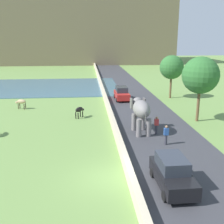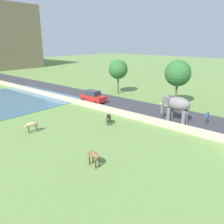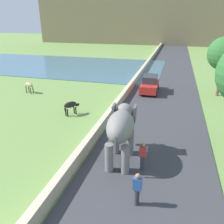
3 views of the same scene
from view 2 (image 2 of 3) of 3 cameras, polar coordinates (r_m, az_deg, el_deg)
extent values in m
cube|color=#38383D|center=(34.72, -1.43, 2.66)|extent=(7.00, 120.00, 0.06)
cube|color=beige|center=(30.64, -3.39, 1.26)|extent=(0.40, 110.00, 0.75)
ellipsoid|color=slate|center=(26.37, 16.32, 2.07)|extent=(1.58, 2.79, 1.50)
cylinder|color=slate|center=(26.69, 13.98, -0.77)|extent=(0.44, 0.44, 1.60)
cylinder|color=slate|center=(27.44, 14.67, -0.33)|extent=(0.44, 0.44, 1.60)
cylinder|color=slate|center=(26.12, 17.51, -1.48)|extent=(0.44, 0.44, 1.60)
cylinder|color=slate|center=(26.88, 18.12, -1.01)|extent=(0.44, 0.44, 1.60)
ellipsoid|color=slate|center=(26.82, 13.53, 2.97)|extent=(1.06, 0.97, 1.10)
cube|color=#575454|center=(26.22, 13.28, 2.74)|extent=(0.17, 0.71, 0.90)
cube|color=#575454|center=(27.30, 14.30, 3.25)|extent=(0.17, 0.71, 0.90)
cylinder|color=slate|center=(27.23, 12.49, 1.32)|extent=(0.28, 0.28, 1.50)
cone|color=silver|center=(26.89, 12.49, 2.11)|extent=(0.16, 0.57, 0.17)
cone|color=silver|center=(27.28, 12.87, 2.31)|extent=(0.16, 0.57, 0.17)
cylinder|color=#575454|center=(26.06, 18.96, 0.84)|extent=(0.08, 0.08, 0.90)
cylinder|color=#33333D|center=(27.88, 17.76, -1.13)|extent=(0.22, 0.22, 0.85)
cube|color=#B73333|center=(27.67, 17.90, 0.25)|extent=(0.36, 0.22, 0.56)
sphere|color=#997051|center=(27.56, 17.97, 1.03)|extent=(0.22, 0.22, 0.22)
cylinder|color=#33333D|center=(27.22, 22.71, -2.12)|extent=(0.22, 0.22, 0.85)
cube|color=#2D569E|center=(27.01, 22.88, -0.71)|extent=(0.36, 0.22, 0.56)
sphere|color=#997051|center=(26.90, 22.98, 0.08)|extent=(0.22, 0.22, 0.22)
cube|color=red|center=(34.27, -4.72, 3.56)|extent=(1.76, 4.03, 0.80)
cube|color=#2D333D|center=(34.23, -5.00, 4.83)|extent=(1.48, 2.22, 0.70)
cylinder|color=black|center=(34.07, -2.19, 2.83)|extent=(0.19, 0.60, 0.60)
cylinder|color=black|center=(32.93, -4.06, 2.28)|extent=(0.19, 0.60, 0.60)
cylinder|color=black|center=(35.81, -5.30, 3.50)|extent=(0.19, 0.60, 0.60)
cylinder|color=black|center=(34.72, -7.18, 2.99)|extent=(0.19, 0.60, 0.60)
ellipsoid|color=black|center=(25.12, -0.79, -1.15)|extent=(1.01, 1.14, 0.50)
cylinder|color=black|center=(25.64, -1.30, -2.12)|extent=(0.10, 0.10, 0.65)
cylinder|color=black|center=(25.69, -0.63, -2.07)|extent=(0.10, 0.10, 0.65)
cylinder|color=black|center=(24.93, -0.95, -2.71)|extent=(0.10, 0.10, 0.65)
cylinder|color=black|center=(24.99, -0.26, -2.65)|extent=(0.10, 0.10, 0.65)
ellipsoid|color=black|center=(25.75, -1.08, -1.03)|extent=(0.43, 0.46, 0.26)
cone|color=beige|center=(25.68, -1.28, -0.68)|extent=(0.04, 0.04, 0.12)
cone|color=beige|center=(25.72, -0.89, -0.65)|extent=(0.04, 0.04, 0.12)
cylinder|color=black|center=(24.69, -0.53, -1.98)|extent=(0.04, 0.04, 0.45)
ellipsoid|color=brown|center=(17.05, -4.53, -10.71)|extent=(0.59, 1.15, 0.50)
cylinder|color=#302014|center=(17.52, -5.68, -12.06)|extent=(0.10, 0.10, 0.65)
cylinder|color=#302014|center=(17.68, -4.85, -11.74)|extent=(0.10, 0.10, 0.65)
cylinder|color=#302014|center=(16.98, -4.11, -13.05)|extent=(0.10, 0.10, 0.65)
cylinder|color=#302014|center=(17.15, -3.27, -12.71)|extent=(0.10, 0.10, 0.65)
ellipsoid|color=brown|center=(17.58, -5.79, -10.39)|extent=(0.29, 0.43, 0.26)
cone|color=beige|center=(17.45, -6.05, -9.98)|extent=(0.04, 0.04, 0.12)
cone|color=beige|center=(17.54, -5.56, -9.81)|extent=(0.04, 0.04, 0.12)
cylinder|color=#302014|center=(16.77, -3.38, -11.98)|extent=(0.04, 0.04, 0.45)
ellipsoid|color=tan|center=(24.30, -19.48, -2.86)|extent=(1.18, 0.80, 0.50)
cylinder|color=#493D2C|center=(24.30, -20.17, -4.38)|extent=(0.10, 0.10, 0.65)
cylinder|color=#493D2C|center=(24.59, -20.29, -4.14)|extent=(0.10, 0.10, 0.65)
cylinder|color=#493D2C|center=(24.40, -18.40, -4.10)|extent=(0.10, 0.10, 0.65)
cylinder|color=#493D2C|center=(24.69, -18.53, -3.87)|extent=(0.10, 0.10, 0.65)
ellipsoid|color=tan|center=(24.27, -20.91, -3.42)|extent=(0.46, 0.37, 0.26)
cone|color=beige|center=(24.13, -20.92, -3.11)|extent=(0.04, 0.04, 0.12)
cone|color=beige|center=(24.30, -20.99, -2.98)|extent=(0.04, 0.04, 0.12)
cylinder|color=#493D2C|center=(24.44, -18.19, -3.11)|extent=(0.04, 0.04, 0.45)
cylinder|color=brown|center=(39.62, 1.53, 6.80)|extent=(0.28, 0.28, 3.13)
sphere|color=#2D662D|center=(39.20, 1.57, 10.68)|extent=(3.24, 3.24, 3.24)
cylinder|color=brown|center=(33.46, 15.80, 4.35)|extent=(0.28, 0.28, 3.38)
sphere|color=#2D662D|center=(32.94, 16.23, 9.34)|extent=(3.60, 3.60, 3.60)
camera|label=1|loc=(22.56, 74.66, 2.87)|focal=44.66mm
camera|label=3|loc=(25.83, 41.55, 9.80)|focal=36.64mm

